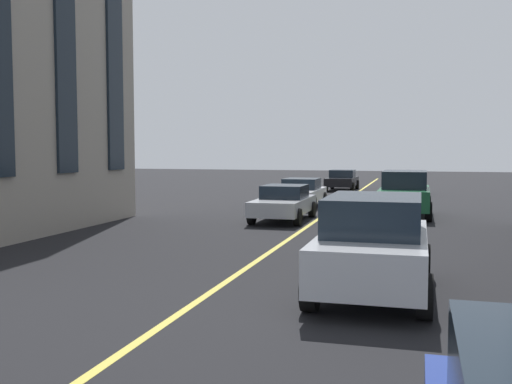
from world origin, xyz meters
The scene contains 7 objects.
lane_centre_line centered at (20.00, 0.00, 0.00)m, with size 80.00×0.16×0.01m.
car_black_parked_a centered at (40.72, -2.79, 0.70)m, with size 3.90×1.89×1.40m.
car_white_trailing centered at (30.91, 1.61, 0.70)m, with size 4.40×1.95×1.37m.
car_black_parked_b centered at (43.26, 1.23, 0.70)m, with size 4.40×1.95×1.37m.
car_silver_mid centered at (14.57, -3.03, 0.97)m, with size 4.70×2.14×1.88m.
car_green_far centered at (28.18, -3.25, 0.97)m, with size 4.70×2.14×1.88m.
car_silver_near centered at (25.53, 1.22, 0.70)m, with size 4.40×1.95×1.37m.
Camera 1 is at (3.16, -3.87, 2.76)m, focal length 41.75 mm.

